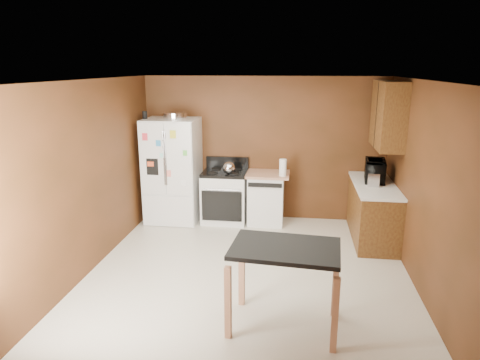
% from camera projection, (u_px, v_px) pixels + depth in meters
% --- Properties ---
extents(floor, '(4.50, 4.50, 0.00)m').
position_uv_depth(floor, '(248.00, 273.00, 5.68)').
color(floor, beige).
rests_on(floor, ground).
extents(ceiling, '(4.50, 4.50, 0.00)m').
position_uv_depth(ceiling, '(249.00, 80.00, 5.03)').
color(ceiling, white).
rests_on(ceiling, ground).
extents(wall_back, '(4.20, 0.00, 4.20)m').
position_uv_depth(wall_back, '(264.00, 149.00, 7.51)').
color(wall_back, '#5A2E17').
rests_on(wall_back, ground).
extents(wall_front, '(4.20, 0.00, 4.20)m').
position_uv_depth(wall_front, '(214.00, 261.00, 3.20)').
color(wall_front, '#5A2E17').
rests_on(wall_front, ground).
extents(wall_left, '(0.00, 4.50, 4.50)m').
position_uv_depth(wall_left, '(91.00, 177.00, 5.63)').
color(wall_left, '#5A2E17').
rests_on(wall_left, ground).
extents(wall_right, '(0.00, 4.50, 4.50)m').
position_uv_depth(wall_right, '(424.00, 189.00, 5.08)').
color(wall_right, '#5A2E17').
rests_on(wall_right, ground).
extents(roasting_pan, '(0.41, 0.41, 0.10)m').
position_uv_depth(roasting_pan, '(175.00, 115.00, 7.21)').
color(roasting_pan, silver).
rests_on(roasting_pan, refrigerator).
extents(pen_cup, '(0.08, 0.08, 0.12)m').
position_uv_depth(pen_cup, '(145.00, 115.00, 7.19)').
color(pen_cup, black).
rests_on(pen_cup, refrigerator).
extents(kettle, '(0.21, 0.21, 0.21)m').
position_uv_depth(kettle, '(229.00, 168.00, 7.17)').
color(kettle, silver).
rests_on(kettle, gas_range).
extents(paper_towel, '(0.12, 0.12, 0.28)m').
position_uv_depth(paper_towel, '(283.00, 168.00, 7.08)').
color(paper_towel, white).
rests_on(paper_towel, dishwasher).
extents(green_canister, '(0.12, 0.12, 0.12)m').
position_uv_depth(green_canister, '(283.00, 170.00, 7.29)').
color(green_canister, '#3C9D5C').
rests_on(green_canister, dishwasher).
extents(toaster, '(0.19, 0.29, 0.20)m').
position_uv_depth(toaster, '(373.00, 178.00, 6.52)').
color(toaster, silver).
rests_on(toaster, right_cabinets).
extents(microwave, '(0.43, 0.59, 0.31)m').
position_uv_depth(microwave, '(375.00, 172.00, 6.73)').
color(microwave, black).
rests_on(microwave, right_cabinets).
extents(refrigerator, '(0.90, 0.80, 1.80)m').
position_uv_depth(refrigerator, '(173.00, 171.00, 7.43)').
color(refrigerator, white).
rests_on(refrigerator, ground).
extents(gas_range, '(0.76, 0.68, 1.10)m').
position_uv_depth(gas_range, '(225.00, 196.00, 7.48)').
color(gas_range, white).
rests_on(gas_range, ground).
extents(dishwasher, '(0.78, 0.63, 0.89)m').
position_uv_depth(dishwasher, '(266.00, 197.00, 7.42)').
color(dishwasher, white).
rests_on(dishwasher, ground).
extents(right_cabinets, '(0.63, 1.58, 2.45)m').
position_uv_depth(right_cabinets, '(377.00, 183.00, 6.62)').
color(right_cabinets, brown).
rests_on(right_cabinets, ground).
extents(island, '(1.16, 0.81, 0.91)m').
position_uv_depth(island, '(285.00, 260.00, 4.34)').
color(island, black).
rests_on(island, ground).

